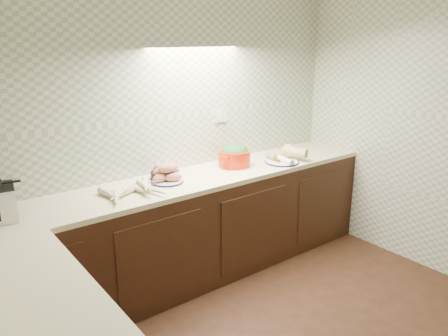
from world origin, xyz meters
TOP-DOWN VIEW (x-y plane):
  - room at (0.00, 0.00)m, footprint 3.60×3.60m
  - counter at (-0.68, 0.68)m, footprint 3.60×3.60m
  - parsnip_pile at (-0.53, 1.47)m, footprint 0.38×0.41m
  - sweet_potato_plate at (-0.18, 1.53)m, footprint 0.27×0.26m
  - onion_bowl at (-0.18, 1.65)m, footprint 0.16×0.16m
  - dutch_oven at (0.52, 1.56)m, footprint 0.38×0.38m
  - veg_plate at (1.00, 1.41)m, footprint 0.39×0.37m

SIDE VIEW (x-z plane):
  - counter at x=-0.68m, z-range 0.00..0.90m
  - parsnip_pile at x=-0.53m, z-range 0.89..0.98m
  - onion_bowl at x=-0.18m, z-range 0.88..1.01m
  - veg_plate at x=1.00m, z-range 0.88..1.02m
  - sweet_potato_plate at x=-0.18m, z-range 0.88..1.04m
  - dutch_oven at x=0.52m, z-range 0.90..1.10m
  - room at x=0.00m, z-range 0.33..2.93m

